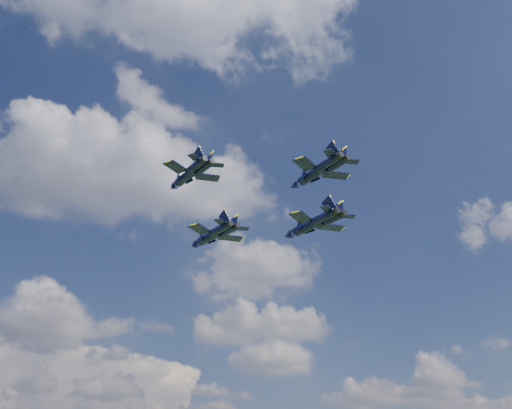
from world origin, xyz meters
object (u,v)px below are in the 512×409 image
Objects in this scene: jet_slot at (312,175)px; jet_right at (307,227)px; jet_lead at (208,237)px; jet_left at (185,177)px.

jet_right is at bearing 52.52° from jet_slot.
jet_slot is (-4.45, -23.67, -0.93)m from jet_right.
jet_lead is 0.93× the size of jet_right.
jet_right is at bearing 4.82° from jet_left.
jet_lead is 1.14× the size of jet_slot.
jet_right is 24.10m from jet_slot.
jet_left reaches higher than jet_lead.
jet_slot is (21.20, -7.26, -1.91)m from jet_left.
jet_left reaches higher than jet_slot.
jet_slot is at bearing -46.68° from jet_left.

